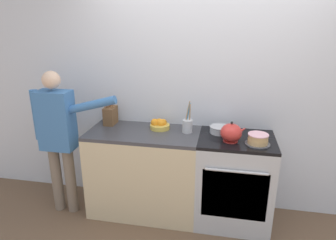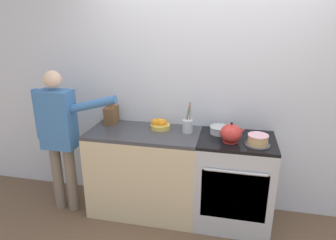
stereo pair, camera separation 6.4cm
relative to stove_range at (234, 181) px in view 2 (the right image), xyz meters
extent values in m
plane|color=brown|center=(-0.28, -0.29, -0.46)|extent=(16.00, 16.00, 0.00)
cube|color=silver|center=(-0.28, 0.31, 0.84)|extent=(8.00, 0.04, 2.60)
cube|color=beige|center=(-0.93, 0.00, -0.02)|extent=(1.13, 0.58, 0.88)
cube|color=#3D3D42|center=(-0.93, 0.00, 0.44)|extent=(1.13, 0.58, 0.03)
cube|color=#B7BABF|center=(0.00, 0.00, -0.02)|extent=(0.72, 0.58, 0.89)
cube|color=black|center=(0.00, -0.28, 0.01)|extent=(0.59, 0.01, 0.49)
cylinder|color=#B7BABF|center=(0.00, -0.31, 0.27)|extent=(0.54, 0.02, 0.02)
cube|color=black|center=(0.00, 0.00, 0.44)|extent=(0.72, 0.58, 0.03)
cylinder|color=#4C4C51|center=(0.18, -0.11, 0.46)|extent=(0.23, 0.23, 0.01)
cylinder|color=tan|center=(0.18, -0.11, 0.49)|extent=(0.18, 0.18, 0.04)
cylinder|color=tan|center=(0.18, -0.11, 0.53)|extent=(0.17, 0.17, 0.04)
cylinder|color=#EFB2C1|center=(0.18, -0.11, 0.55)|extent=(0.18, 0.18, 0.01)
cylinder|color=red|center=(-0.06, -0.08, 0.46)|extent=(0.14, 0.14, 0.01)
ellipsoid|color=red|center=(-0.06, -0.08, 0.54)|extent=(0.20, 0.20, 0.17)
cone|color=red|center=(0.03, -0.08, 0.57)|extent=(0.10, 0.04, 0.09)
sphere|color=black|center=(-0.06, -0.08, 0.64)|extent=(0.02, 0.02, 0.02)
cylinder|color=#B7BABF|center=(-0.17, 0.11, 0.49)|extent=(0.19, 0.19, 0.07)
torus|color=#B7BABF|center=(-0.17, 0.11, 0.53)|extent=(0.20, 0.20, 0.01)
cube|color=brown|center=(-1.34, 0.16, 0.55)|extent=(0.11, 0.18, 0.19)
cylinder|color=brown|center=(-1.37, 0.12, 0.69)|extent=(0.01, 0.04, 0.09)
cylinder|color=brown|center=(-1.34, 0.12, 0.69)|extent=(0.01, 0.04, 0.08)
cylinder|color=brown|center=(-1.30, 0.12, 0.68)|extent=(0.01, 0.03, 0.07)
cylinder|color=brown|center=(-1.37, 0.16, 0.68)|extent=(0.01, 0.03, 0.06)
cylinder|color=brown|center=(-1.34, 0.16, 0.69)|extent=(0.01, 0.04, 0.09)
cylinder|color=brown|center=(-1.30, 0.16, 0.67)|extent=(0.01, 0.03, 0.06)
cylinder|color=brown|center=(-1.37, 0.20, 0.69)|extent=(0.01, 0.04, 0.09)
cylinder|color=brown|center=(-1.34, 0.19, 0.69)|extent=(0.01, 0.04, 0.10)
cylinder|color=#B7BABF|center=(-0.49, 0.07, 0.52)|extent=(0.10, 0.10, 0.13)
cylinder|color=#A37A51|center=(-0.47, 0.07, 0.63)|extent=(0.02, 0.06, 0.26)
cylinder|color=#A37A51|center=(-0.50, 0.09, 0.64)|extent=(0.06, 0.04, 0.27)
cylinder|color=teal|center=(-0.49, 0.09, 0.63)|extent=(0.05, 0.02, 0.25)
cylinder|color=gold|center=(-0.78, 0.12, 0.48)|extent=(0.20, 0.20, 0.05)
sphere|color=orange|center=(-0.75, 0.13, 0.52)|extent=(0.07, 0.07, 0.07)
sphere|color=orange|center=(-0.79, 0.12, 0.53)|extent=(0.08, 0.08, 0.08)
sphere|color=orange|center=(-0.84, 0.11, 0.53)|extent=(0.08, 0.08, 0.08)
sphere|color=orange|center=(-0.76, 0.11, 0.52)|extent=(0.07, 0.07, 0.07)
sphere|color=orange|center=(-0.77, 0.11, 0.53)|extent=(0.08, 0.08, 0.08)
cylinder|color=#7A6B5B|center=(-1.86, -0.16, -0.09)|extent=(0.11, 0.11, 0.73)
cylinder|color=#7A6B5B|center=(-1.70, -0.16, -0.09)|extent=(0.11, 0.11, 0.73)
cube|color=#3D70AD|center=(-1.78, -0.16, 0.58)|extent=(0.34, 0.20, 0.60)
cylinder|color=#3D70AD|center=(-1.99, -0.16, 0.62)|extent=(0.08, 0.08, 0.51)
cylinder|color=#3D70AD|center=(-1.39, -0.16, 0.76)|extent=(0.52, 0.08, 0.21)
sphere|color=beige|center=(-1.78, -0.16, 0.99)|extent=(0.18, 0.18, 0.18)
camera|label=1|loc=(-0.14, -2.73, 1.54)|focal=32.00mm
camera|label=2|loc=(-0.08, -2.71, 1.54)|focal=32.00mm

